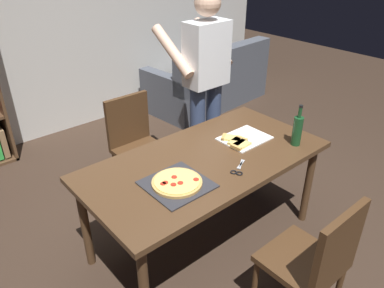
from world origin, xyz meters
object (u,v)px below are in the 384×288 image
(chair_far_side, at_px, (135,140))
(kitchen_scissors, at_px, (238,170))
(pepperoni_pizza_on_tray, at_px, (177,183))
(person_serving_pizza, at_px, (205,79))
(wine_bottle, at_px, (297,130))
(couch, at_px, (210,83))
(dining_table, at_px, (206,167))
(chair_near_camera, at_px, (316,259))

(chair_far_side, bearing_deg, kitchen_scissors, -87.26)
(pepperoni_pizza_on_tray, height_order, kitchen_scissors, pepperoni_pizza_on_tray)
(person_serving_pizza, distance_m, wine_bottle, 1.00)
(couch, bearing_deg, chair_far_side, -150.94)
(dining_table, xyz_separation_m, person_serving_pizza, (0.63, 0.71, 0.32))
(couch, xyz_separation_m, wine_bottle, (-1.27, -2.27, 0.57))
(dining_table, xyz_separation_m, kitchen_scissors, (0.06, -0.25, 0.08))
(chair_far_side, height_order, kitchen_scissors, chair_far_side)
(kitchen_scissors, bearing_deg, couch, 50.46)
(couch, height_order, wine_bottle, wine_bottle)
(chair_far_side, bearing_deg, dining_table, -90.00)
(person_serving_pizza, relative_size, wine_bottle, 5.54)
(chair_far_side, distance_m, pepperoni_pizza_on_tray, 1.13)
(dining_table, height_order, person_serving_pizza, person_serving_pizza)
(person_serving_pizza, xyz_separation_m, wine_bottle, (0.01, -0.99, -0.13))
(pepperoni_pizza_on_tray, xyz_separation_m, kitchen_scissors, (0.41, -0.13, -0.01))
(chair_far_side, bearing_deg, wine_bottle, -62.25)
(couch, distance_m, pepperoni_pizza_on_tray, 3.12)
(kitchen_scissors, bearing_deg, dining_table, 102.60)
(couch, distance_m, wine_bottle, 2.66)
(dining_table, distance_m, kitchen_scissors, 0.27)
(couch, distance_m, kitchen_scissors, 2.94)
(dining_table, distance_m, pepperoni_pizza_on_tray, 0.38)
(person_serving_pizza, bearing_deg, chair_far_side, 160.76)
(chair_near_camera, relative_size, person_serving_pizza, 0.51)
(dining_table, relative_size, wine_bottle, 5.54)
(dining_table, relative_size, chair_near_camera, 1.94)
(dining_table, height_order, kitchen_scissors, kitchen_scissors)
(couch, relative_size, pepperoni_pizza_on_tray, 4.68)
(pepperoni_pizza_on_tray, bearing_deg, dining_table, 18.64)
(dining_table, distance_m, chair_far_side, 0.94)
(pepperoni_pizza_on_tray, bearing_deg, person_serving_pizza, 40.03)
(wine_bottle, bearing_deg, kitchen_scissors, 176.71)
(chair_far_side, distance_m, couch, 2.19)
(chair_near_camera, xyz_separation_m, pepperoni_pizza_on_tray, (-0.35, 0.81, 0.25))
(dining_table, height_order, couch, couch)
(person_serving_pizza, bearing_deg, dining_table, -131.70)
(chair_near_camera, relative_size, pepperoni_pizza_on_tray, 2.39)
(person_serving_pizza, distance_m, kitchen_scissors, 1.15)
(chair_far_side, bearing_deg, couch, 29.06)
(person_serving_pizza, relative_size, pepperoni_pizza_on_tray, 4.65)
(person_serving_pizza, height_order, kitchen_scissors, person_serving_pizza)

